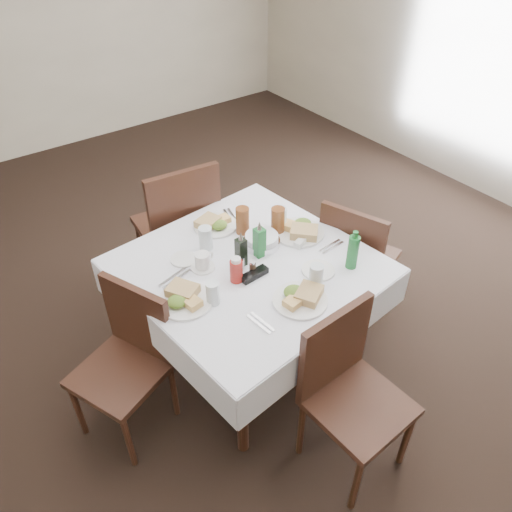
{
  "coord_description": "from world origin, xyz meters",
  "views": [
    {
      "loc": [
        -1.21,
        -1.93,
        2.5
      ],
      "look_at": [
        0.06,
        -0.21,
        0.8
      ],
      "focal_mm": 35.0,
      "sensor_mm": 36.0,
      "label": 1
    }
  ],
  "objects_px": {
    "water_s": "(316,276)",
    "ketchup_bottle": "(236,270)",
    "water_w": "(213,293)",
    "coffee_mug": "(203,262)",
    "dining_table": "(249,276)",
    "water_n": "(206,238)",
    "chair_south": "(347,384)",
    "chair_north": "(180,222)",
    "oil_cruet_green": "(259,241)",
    "chair_west": "(129,353)",
    "oil_cruet_dark": "(241,251)",
    "bread_basket": "(262,240)",
    "water_e": "(280,219)",
    "green_bottle": "(353,252)",
    "chair_east": "(355,255)"
  },
  "relations": [
    {
      "from": "water_s",
      "to": "ketchup_bottle",
      "type": "distance_m",
      "value": 0.41
    },
    {
      "from": "water_w",
      "to": "coffee_mug",
      "type": "height_order",
      "value": "water_w"
    },
    {
      "from": "dining_table",
      "to": "water_n",
      "type": "height_order",
      "value": "water_n"
    },
    {
      "from": "chair_south",
      "to": "water_s",
      "type": "height_order",
      "value": "chair_south"
    },
    {
      "from": "ketchup_bottle",
      "to": "chair_north",
      "type": "bearing_deg",
      "value": 80.9
    },
    {
      "from": "water_n",
      "to": "coffee_mug",
      "type": "xyz_separation_m",
      "value": [
        -0.11,
        -0.14,
        -0.03
      ]
    },
    {
      "from": "water_n",
      "to": "oil_cruet_green",
      "type": "distance_m",
      "value": 0.31
    },
    {
      "from": "chair_west",
      "to": "oil_cruet_dark",
      "type": "distance_m",
      "value": 0.79
    },
    {
      "from": "chair_west",
      "to": "oil_cruet_green",
      "type": "height_order",
      "value": "oil_cruet_green"
    },
    {
      "from": "water_w",
      "to": "bread_basket",
      "type": "relative_size",
      "value": 0.6
    },
    {
      "from": "water_s",
      "to": "water_e",
      "type": "height_order",
      "value": "water_e"
    },
    {
      "from": "water_e",
      "to": "green_bottle",
      "type": "xyz_separation_m",
      "value": [
        0.09,
        -0.51,
        0.03
      ]
    },
    {
      "from": "chair_west",
      "to": "water_s",
      "type": "height_order",
      "value": "water_s"
    },
    {
      "from": "oil_cruet_dark",
      "to": "oil_cruet_green",
      "type": "height_order",
      "value": "oil_cruet_green"
    },
    {
      "from": "chair_north",
      "to": "chair_east",
      "type": "distance_m",
      "value": 1.18
    },
    {
      "from": "dining_table",
      "to": "chair_east",
      "type": "distance_m",
      "value": 0.8
    },
    {
      "from": "chair_west",
      "to": "water_e",
      "type": "relative_size",
      "value": 6.16
    },
    {
      "from": "chair_north",
      "to": "coffee_mug",
      "type": "distance_m",
      "value": 0.75
    },
    {
      "from": "water_e",
      "to": "coffee_mug",
      "type": "bearing_deg",
      "value": -175.95
    },
    {
      "from": "green_bottle",
      "to": "dining_table",
      "type": "bearing_deg",
      "value": 141.56
    },
    {
      "from": "bread_basket",
      "to": "ketchup_bottle",
      "type": "distance_m",
      "value": 0.34
    },
    {
      "from": "water_s",
      "to": "oil_cruet_green",
      "type": "height_order",
      "value": "oil_cruet_green"
    },
    {
      "from": "chair_east",
      "to": "green_bottle",
      "type": "relative_size",
      "value": 3.88
    },
    {
      "from": "bread_basket",
      "to": "oil_cruet_green",
      "type": "bearing_deg",
      "value": -135.12
    },
    {
      "from": "dining_table",
      "to": "water_e",
      "type": "bearing_deg",
      "value": 25.12
    },
    {
      "from": "dining_table",
      "to": "chair_west",
      "type": "height_order",
      "value": "chair_west"
    },
    {
      "from": "water_w",
      "to": "oil_cruet_green",
      "type": "bearing_deg",
      "value": 22.12
    },
    {
      "from": "chair_west",
      "to": "water_s",
      "type": "relative_size",
      "value": 6.52
    },
    {
      "from": "chair_east",
      "to": "oil_cruet_green",
      "type": "distance_m",
      "value": 0.77
    },
    {
      "from": "chair_south",
      "to": "bread_basket",
      "type": "distance_m",
      "value": 0.93
    },
    {
      "from": "bread_basket",
      "to": "coffee_mug",
      "type": "bearing_deg",
      "value": 176.09
    },
    {
      "from": "dining_table",
      "to": "water_n",
      "type": "xyz_separation_m",
      "value": [
        -0.11,
        0.26,
        0.16
      ]
    },
    {
      "from": "dining_table",
      "to": "chair_east",
      "type": "bearing_deg",
      "value": -6.32
    },
    {
      "from": "water_w",
      "to": "ketchup_bottle",
      "type": "relative_size",
      "value": 0.86
    },
    {
      "from": "chair_east",
      "to": "dining_table",
      "type": "bearing_deg",
      "value": 173.68
    },
    {
      "from": "chair_west",
      "to": "green_bottle",
      "type": "relative_size",
      "value": 3.8
    },
    {
      "from": "chair_west",
      "to": "water_e",
      "type": "distance_m",
      "value": 1.15
    },
    {
      "from": "chair_east",
      "to": "oil_cruet_dark",
      "type": "xyz_separation_m",
      "value": [
        -0.81,
        0.11,
        0.34
      ]
    },
    {
      "from": "dining_table",
      "to": "coffee_mug",
      "type": "bearing_deg",
      "value": 150.56
    },
    {
      "from": "chair_south",
      "to": "water_n",
      "type": "distance_m",
      "value": 1.1
    },
    {
      "from": "ketchup_bottle",
      "to": "green_bottle",
      "type": "relative_size",
      "value": 0.64
    },
    {
      "from": "oil_cruet_dark",
      "to": "chair_north",
      "type": "bearing_deg",
      "value": 86.86
    },
    {
      "from": "chair_west",
      "to": "chair_north",
      "type": "bearing_deg",
      "value": 45.7
    },
    {
      "from": "chair_north",
      "to": "water_s",
      "type": "height_order",
      "value": "chair_north"
    },
    {
      "from": "bread_basket",
      "to": "coffee_mug",
      "type": "height_order",
      "value": "coffee_mug"
    },
    {
      "from": "water_e",
      "to": "oil_cruet_green",
      "type": "bearing_deg",
      "value": -152.39
    },
    {
      "from": "water_n",
      "to": "ketchup_bottle",
      "type": "xyz_separation_m",
      "value": [
        -0.02,
        -0.33,
        -0.0
      ]
    },
    {
      "from": "oil_cruet_green",
      "to": "dining_table",
      "type": "bearing_deg",
      "value": -162.08
    },
    {
      "from": "dining_table",
      "to": "bread_basket",
      "type": "xyz_separation_m",
      "value": [
        0.16,
        0.1,
        0.12
      ]
    },
    {
      "from": "dining_table",
      "to": "chair_south",
      "type": "distance_m",
      "value": 0.8
    }
  ]
}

